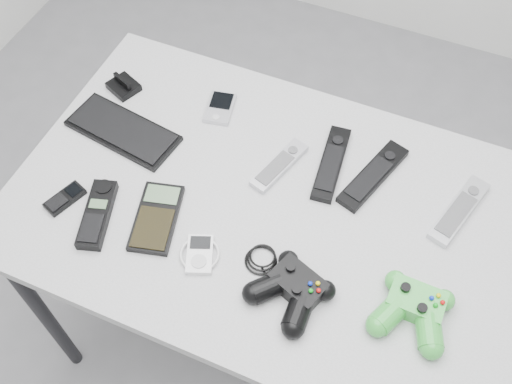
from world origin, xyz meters
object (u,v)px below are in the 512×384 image
at_px(controller_black, 293,289).
at_px(remote_silver_a, 279,165).
at_px(remote_black_a, 331,163).
at_px(cordless_handset, 97,214).
at_px(desk, 269,221).
at_px(pda_keyboard, 123,130).
at_px(calculator, 156,218).
at_px(controller_green, 414,308).
at_px(pda, 220,108).
at_px(mobile_phone, 65,198).
at_px(mp3_player, 200,254).
at_px(remote_silver_b, 459,210).
at_px(remote_black_b, 373,175).

bearing_deg(controller_black, remote_silver_a, 136.57).
relative_size(remote_black_a, cordless_handset, 1.26).
relative_size(desk, pda_keyboard, 4.20).
height_order(calculator, controller_green, controller_green).
xyz_separation_m(calculator, controller_black, (0.35, -0.05, 0.02)).
xyz_separation_m(desk, controller_green, (0.36, -0.13, 0.10)).
relative_size(pda, mobile_phone, 1.09).
height_order(pda_keyboard, calculator, same).
relative_size(mobile_phone, controller_green, 0.56).
bearing_deg(mp3_player, cordless_handset, 158.31).
distance_m(pda_keyboard, calculator, 0.28).
xyz_separation_m(pda_keyboard, pda, (0.19, 0.16, -0.00)).
bearing_deg(remote_silver_b, pda_keyboard, -157.19).
xyz_separation_m(pda, controller_black, (0.35, -0.40, 0.02)).
relative_size(desk, mp3_player, 12.80).
height_order(mobile_phone, cordless_handset, cordless_handset).
relative_size(desk, remote_silver_b, 5.73).
relative_size(desk, remote_silver_a, 6.86).
bearing_deg(remote_black_b, mobile_phone, -134.12).
bearing_deg(controller_green, controller_black, -165.45).
bearing_deg(remote_silver_a, remote_black_a, 42.38).
height_order(remote_black_b, calculator, remote_black_b).
bearing_deg(remote_silver_a, cordless_handset, -121.25).
distance_m(desk, controller_black, 0.24).
xyz_separation_m(pda, controller_green, (0.59, -0.35, 0.02)).
xyz_separation_m(remote_silver_a, mobile_phone, (-0.42, -0.28, -0.00)).
height_order(pda, controller_green, controller_green).
bearing_deg(cordless_handset, controller_green, -13.25).
relative_size(remote_silver_a, controller_black, 0.65).
height_order(pda_keyboard, remote_black_a, remote_black_a).
height_order(pda, cordless_handset, cordless_handset).
relative_size(remote_black_b, mobile_phone, 2.39).
xyz_separation_m(pda_keyboard, cordless_handset, (0.07, -0.24, 0.00)).
xyz_separation_m(mobile_phone, calculator, (0.22, 0.04, 0.00)).
height_order(pda, remote_black_a, remote_black_a).
bearing_deg(remote_black_a, calculator, -142.41).
height_order(pda_keyboard, pda, same).
xyz_separation_m(remote_black_a, mp3_player, (-0.18, -0.34, -0.00)).
height_order(remote_silver_a, remote_silver_b, remote_silver_b).
relative_size(pda, controller_green, 0.61).
xyz_separation_m(remote_black_b, controller_green, (0.17, -0.30, 0.02)).
bearing_deg(mp3_player, remote_silver_b, 11.93).
bearing_deg(desk, remote_silver_b, 20.47).
relative_size(pda, calculator, 0.57).
height_order(mobile_phone, controller_black, controller_black).
bearing_deg(mobile_phone, remote_black_b, 48.58).
bearing_deg(mobile_phone, mp3_player, 18.94).
distance_m(pda_keyboard, mobile_phone, 0.23).
distance_m(desk, mobile_phone, 0.48).
relative_size(remote_silver_b, controller_black, 0.78).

